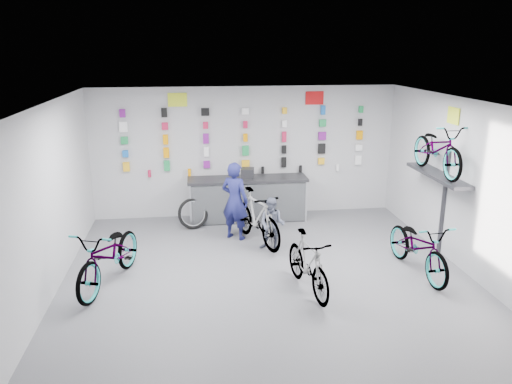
{
  "coord_description": "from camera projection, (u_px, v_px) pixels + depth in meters",
  "views": [
    {
      "loc": [
        -1.23,
        -7.28,
        3.85
      ],
      "look_at": [
        -0.09,
        1.4,
        1.29
      ],
      "focal_mm": 35.0,
      "sensor_mm": 36.0,
      "label": 1
    }
  ],
  "objects": [
    {
      "name": "wall_right",
      "position": [
        484.0,
        196.0,
        8.17
      ],
      "size": [
        0.0,
        8.0,
        8.0
      ],
      "primitive_type": "plane",
      "rotation": [
        1.57,
        0.0,
        -1.57
      ],
      "color": "silver",
      "rests_on": "floor"
    },
    {
      "name": "counter",
      "position": [
        248.0,
        200.0,
        11.39
      ],
      "size": [
        2.7,
        0.66,
        1.0
      ],
      "color": "black",
      "rests_on": "floor"
    },
    {
      "name": "bike_right",
      "position": [
        418.0,
        246.0,
        8.7
      ],
      "size": [
        0.84,
        1.96,
        1.0
      ],
      "primitive_type": "imported",
      "rotation": [
        0.0,
        0.0,
        0.09
      ],
      "color": "gray",
      "rests_on": "floor"
    },
    {
      "name": "ceiling",
      "position": [
        274.0,
        107.0,
        7.32
      ],
      "size": [
        8.0,
        8.0,
        0.0
      ],
      "primitive_type": "plane",
      "rotation": [
        3.14,
        0.0,
        0.0
      ],
      "color": "white",
      "rests_on": "wall_back"
    },
    {
      "name": "sign_right",
      "position": [
        315.0,
        98.0,
        11.38
      ],
      "size": [
        0.42,
        0.02,
        0.3
      ],
      "primitive_type": "cube",
      "color": "red",
      "rests_on": "wall_back"
    },
    {
      "name": "wall_bracket",
      "position": [
        439.0,
        179.0,
        9.31
      ],
      "size": [
        0.39,
        1.9,
        2.0
      ],
      "color": "#333338",
      "rests_on": "wall_right"
    },
    {
      "name": "clerk",
      "position": [
        235.0,
        201.0,
        10.21
      ],
      "size": [
        0.71,
        0.65,
        1.62
      ],
      "primitive_type": "imported",
      "rotation": [
        0.0,
        0.0,
        2.54
      ],
      "color": "navy",
      "rests_on": "floor"
    },
    {
      "name": "bike_left",
      "position": [
        110.0,
        255.0,
        8.25
      ],
      "size": [
        1.33,
        2.15,
        1.07
      ],
      "primitive_type": "imported",
      "rotation": [
        0.0,
        0.0,
        -0.33
      ],
      "color": "gray",
      "rests_on": "floor"
    },
    {
      "name": "wall_back",
      "position": [
        245.0,
        152.0,
        11.54
      ],
      "size": [
        7.0,
        0.0,
        7.0
      ],
      "primitive_type": "plane",
      "rotation": [
        1.57,
        0.0,
        0.0
      ],
      "color": "silver",
      "rests_on": "floor"
    },
    {
      "name": "spare_wheel",
      "position": [
        193.0,
        214.0,
        10.93
      ],
      "size": [
        0.73,
        0.46,
        0.68
      ],
      "rotation": [
        0.0,
        0.0,
        0.33
      ],
      "color": "black",
      "rests_on": "floor"
    },
    {
      "name": "bike_service",
      "position": [
        257.0,
        217.0,
        10.03
      ],
      "size": [
        1.16,
        1.89,
        1.1
      ],
      "primitive_type": "imported",
      "rotation": [
        0.0,
        0.0,
        0.38
      ],
      "color": "gray",
      "rests_on": "floor"
    },
    {
      "name": "floor",
      "position": [
        272.0,
        291.0,
        8.16
      ],
      "size": [
        8.0,
        8.0,
        0.0
      ],
      "primitive_type": "plane",
      "color": "#515156",
      "rests_on": "ground"
    },
    {
      "name": "wall_left",
      "position": [
        38.0,
        213.0,
        7.3
      ],
      "size": [
        0.0,
        8.0,
        8.0
      ],
      "primitive_type": "plane",
      "rotation": [
        1.57,
        0.0,
        1.57
      ],
      "color": "silver",
      "rests_on": "floor"
    },
    {
      "name": "merch_wall",
      "position": [
        243.0,
        142.0,
        11.4
      ],
      "size": [
        5.57,
        0.08,
        1.55
      ],
      "color": "yellow",
      "rests_on": "wall_back"
    },
    {
      "name": "sign_side",
      "position": [
        453.0,
        116.0,
        8.99
      ],
      "size": [
        0.02,
        0.4,
        0.3
      ],
      "primitive_type": "cube",
      "color": "#E0F42D",
      "rests_on": "wall_right"
    },
    {
      "name": "register",
      "position": [
        248.0,
        173.0,
        11.23
      ],
      "size": [
        0.33,
        0.35,
        0.22
      ],
      "primitive_type": "cube",
      "rotation": [
        0.0,
        0.0,
        -0.19
      ],
      "color": "black",
      "rests_on": "counter"
    },
    {
      "name": "bike_wall",
      "position": [
        438.0,
        149.0,
        9.13
      ],
      "size": [
        0.63,
        1.8,
        0.95
      ],
      "primitive_type": "imported",
      "color": "gray",
      "rests_on": "wall_bracket"
    },
    {
      "name": "customer",
      "position": [
        272.0,
        224.0,
        9.69
      ],
      "size": [
        0.64,
        0.58,
        1.06
      ],
      "primitive_type": "imported",
      "rotation": [
        0.0,
        0.0,
        -0.43
      ],
      "color": "#51576C",
      "rests_on": "floor"
    },
    {
      "name": "sign_left",
      "position": [
        177.0,
        100.0,
        11.0
      ],
      "size": [
        0.42,
        0.02,
        0.3
      ],
      "primitive_type": "cube",
      "color": "#E0F42D",
      "rests_on": "wall_back"
    },
    {
      "name": "wall_front",
      "position": [
        356.0,
        356.0,
        3.93
      ],
      "size": [
        7.0,
        0.0,
        7.0
      ],
      "primitive_type": "plane",
      "rotation": [
        -1.57,
        0.0,
        0.0
      ],
      "color": "silver",
      "rests_on": "floor"
    },
    {
      "name": "bike_center",
      "position": [
        308.0,
        263.0,
        8.04
      ],
      "size": [
        0.73,
        1.68,
        0.98
      ],
      "primitive_type": "imported",
      "rotation": [
        0.0,
        0.0,
        0.17
      ],
      "color": "gray",
      "rests_on": "floor"
    }
  ]
}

